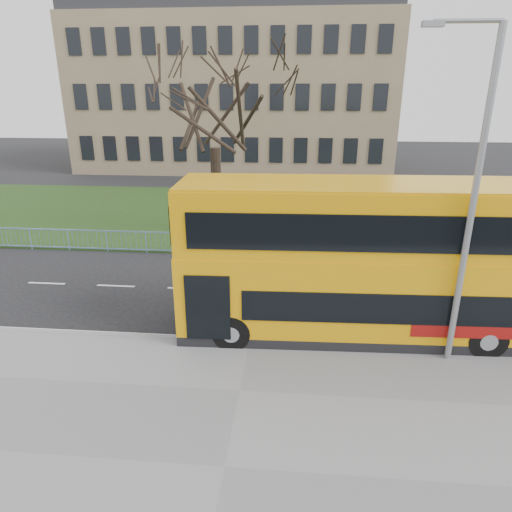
# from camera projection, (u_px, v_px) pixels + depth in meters

# --- Properties ---
(ground) EXTENTS (120.00, 120.00, 0.00)m
(ground) POSITION_uv_depth(u_px,v_px,m) (254.00, 321.00, 16.06)
(ground) COLOR black
(ground) RESTS_ON ground
(pavement) EXTENTS (80.00, 10.50, 0.12)m
(pavement) POSITION_uv_depth(u_px,v_px,m) (225.00, 469.00, 9.73)
(pavement) COLOR slate
(pavement) RESTS_ON ground
(kerb) EXTENTS (80.00, 0.20, 0.14)m
(kerb) POSITION_uv_depth(u_px,v_px,m) (250.00, 342.00, 14.59)
(kerb) COLOR gray
(kerb) RESTS_ON ground
(grass_verge) EXTENTS (80.00, 15.40, 0.08)m
(grass_verge) POSITION_uv_depth(u_px,v_px,m) (275.00, 215.00, 29.41)
(grass_verge) COLOR #1F3513
(grass_verge) RESTS_ON ground
(guard_railing) EXTENTS (40.00, 0.12, 1.10)m
(guard_railing) POSITION_uv_depth(u_px,v_px,m) (267.00, 246.00, 22.04)
(guard_railing) COLOR #799DD8
(guard_railing) RESTS_ON ground
(bare_tree) EXTENTS (7.80, 7.80, 11.14)m
(bare_tree) POSITION_uv_depth(u_px,v_px,m) (215.00, 130.00, 23.71)
(bare_tree) COLOR black
(bare_tree) RESTS_ON grass_verge
(civic_building) EXTENTS (30.00, 15.00, 14.00)m
(civic_building) POSITION_uv_depth(u_px,v_px,m) (237.00, 96.00, 46.78)
(civic_building) COLOR #887256
(civic_building) RESTS_ON ground
(yellow_bus) EXTENTS (12.00, 3.20, 5.00)m
(yellow_bus) POSITION_uv_depth(u_px,v_px,m) (369.00, 258.00, 14.34)
(yellow_bus) COLOR #E99F09
(yellow_bus) RESTS_ON ground
(street_lamp) EXTENTS (1.93, 0.21, 9.11)m
(street_lamp) POSITION_uv_depth(u_px,v_px,m) (470.00, 193.00, 11.93)
(street_lamp) COLOR gray
(street_lamp) RESTS_ON pavement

